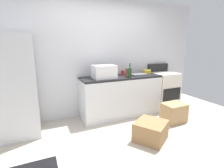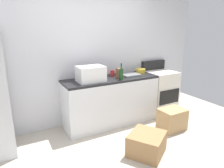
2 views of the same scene
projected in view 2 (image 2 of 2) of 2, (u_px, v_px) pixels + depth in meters
ground_plane at (133, 160)px, 2.82m from camera, size 6.00×6.00×0.00m
wall_back at (88, 55)px, 3.78m from camera, size 5.00×0.10×2.60m
kitchen_counter at (111, 101)px, 3.85m from camera, size 1.80×0.60×0.90m
stove_oven at (159, 91)px, 4.42m from camera, size 0.60×0.61×1.10m
microwave at (91, 74)px, 3.45m from camera, size 0.46×0.34×0.27m
sink_basin at (130, 75)px, 3.94m from camera, size 0.36×0.32×0.03m
wine_bottle at (121, 74)px, 3.58m from camera, size 0.07×0.07×0.30m
coffee_mug at (112, 73)px, 3.92m from camera, size 0.08×0.08×0.10m
knife_block at (120, 73)px, 3.72m from camera, size 0.10×0.10×0.18m
mixing_bowl at (141, 71)px, 4.15m from camera, size 0.19×0.19×0.09m
cardboard_box_medium at (147, 144)px, 2.93m from camera, size 0.67×0.67×0.32m
cardboard_box_small at (172, 119)px, 3.65m from camera, size 0.46×0.36×0.39m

